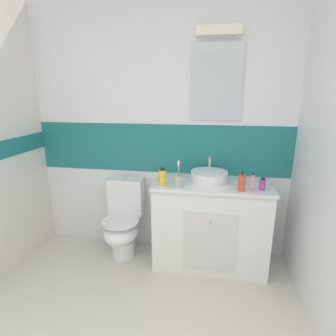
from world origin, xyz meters
TOP-DOWN VIEW (x-y plane):
  - ground_plane at (0.00, 1.20)m, footprint 3.20×3.48m
  - wall_back_tiled at (0.01, 2.45)m, footprint 3.20×0.20m
  - vanity_cabinet at (0.54, 2.15)m, footprint 1.08×0.52m
  - sink_basin at (0.51, 2.19)m, footprint 0.35×0.39m
  - toilet at (-0.34, 2.16)m, footprint 0.37×0.50m
  - toothbrush_cup at (0.25, 1.99)m, footprint 0.07×0.07m
  - soap_dispenser at (0.79, 1.97)m, footprint 0.06×0.06m
  - perfume_flask_small at (0.96, 2.00)m, footprint 0.05×0.03m
  - mouthwash_bottle at (0.11, 1.99)m, footprint 0.06×0.06m
  - toothpaste_tube_upright at (0.88, 1.98)m, footprint 0.03×0.03m

SIDE VIEW (x-z plane):
  - ground_plane at x=0.00m, z-range -0.04..0.00m
  - toilet at x=-0.34m, z-range -0.03..0.78m
  - vanity_cabinet at x=0.54m, z-range 0.00..0.85m
  - sink_basin at x=0.51m, z-range 0.80..1.01m
  - perfume_flask_small at x=0.96m, z-range 0.85..0.96m
  - toothbrush_cup at x=0.25m, z-range 0.79..1.03m
  - soap_dispenser at x=0.79m, z-range 0.83..1.01m
  - toothpaste_tube_upright at x=0.88m, z-range 0.85..1.00m
  - mouthwash_bottle at x=0.11m, z-range 0.85..1.01m
  - wall_back_tiled at x=0.01m, z-range 0.01..2.51m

